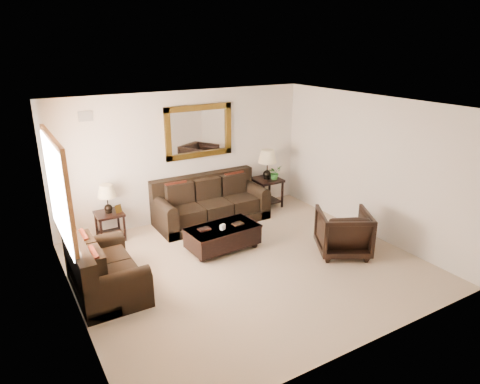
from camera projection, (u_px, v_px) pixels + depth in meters
room at (248, 190)px, 6.88m from camera, size 5.51×5.01×2.71m
window at (59, 191)px, 6.25m from camera, size 0.07×1.96×1.66m
mirror at (199, 131)px, 8.87m from camera, size 1.50×0.06×1.10m
air_vent at (86, 116)px, 7.65m from camera, size 0.25×0.02×0.18m
sofa at (210, 205)px, 9.02m from camera, size 2.34×1.01×0.96m
loveseat at (102, 272)px, 6.45m from camera, size 0.94×1.58×0.89m
end_table_left at (108, 204)px, 8.05m from camera, size 0.50×0.50×1.10m
end_table_right at (267, 170)px, 9.67m from camera, size 0.60×0.60×1.33m
coffee_table at (223, 235)px, 7.79m from camera, size 1.34×0.78×0.55m
armchair at (343, 230)px, 7.59m from camera, size 1.16×1.14×0.90m
potted_plant at (275, 174)px, 9.68m from camera, size 0.35×0.37×0.25m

